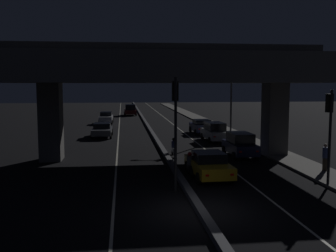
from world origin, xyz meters
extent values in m
plane|color=black|center=(0.00, 0.00, 0.00)|extent=(200.00, 200.00, 0.00)
cube|color=beige|center=(-3.56, 35.00, 0.00)|extent=(0.12, 126.00, 0.00)
cube|color=beige|center=(3.56, 35.00, 0.00)|extent=(0.12, 126.00, 0.00)
cube|color=#4C4C51|center=(0.00, 35.00, 0.13)|extent=(0.36, 126.00, 0.26)
cube|color=slate|center=(8.42, 28.00, 0.07)|extent=(2.37, 126.00, 0.15)
cube|color=#5B5956|center=(-8.05, 12.11, 2.68)|extent=(1.44, 1.80, 5.37)
cube|color=#5B5956|center=(8.05, 12.11, 2.68)|extent=(1.44, 1.80, 5.37)
cube|color=#5B5956|center=(0.00, 12.11, 6.31)|extent=(23.04, 10.48, 1.88)
cube|color=#333335|center=(0.00, 12.11, 7.70)|extent=(23.04, 0.40, 0.90)
cylinder|color=black|center=(-0.58, 2.98, 2.81)|extent=(0.14, 0.14, 5.61)
cube|color=black|center=(-0.58, 3.16, 4.94)|extent=(0.30, 0.28, 0.95)
sphere|color=red|center=(-0.58, 3.31, 5.23)|extent=(0.18, 0.18, 0.18)
sphere|color=black|center=(-0.58, 3.31, 4.94)|extent=(0.18, 0.18, 0.18)
sphere|color=black|center=(-0.58, 3.31, 4.64)|extent=(0.18, 0.18, 0.18)
cylinder|color=black|center=(7.33, 2.98, 2.50)|extent=(0.14, 0.14, 4.99)
cube|color=black|center=(7.33, 3.16, 4.32)|extent=(0.30, 0.28, 0.95)
sphere|color=red|center=(7.33, 3.31, 4.61)|extent=(0.18, 0.18, 0.18)
sphere|color=black|center=(7.33, 3.31, 4.32)|extent=(0.18, 0.18, 0.18)
sphere|color=black|center=(7.33, 3.31, 4.02)|extent=(0.18, 0.18, 0.18)
cylinder|color=#2D2D30|center=(7.75, 22.80, 4.12)|extent=(0.18, 0.18, 8.23)
cylinder|color=#2D2D30|center=(6.93, 22.80, 8.08)|extent=(1.64, 0.10, 0.10)
ellipsoid|color=#F2B759|center=(6.11, 22.80, 7.98)|extent=(0.56, 0.32, 0.24)
cube|color=gold|center=(1.68, 5.81, 0.64)|extent=(2.02, 4.73, 0.63)
cube|color=black|center=(1.68, 5.69, 1.21)|extent=(1.70, 1.92, 0.52)
cylinder|color=black|center=(0.72, 7.32, 0.32)|extent=(0.22, 0.65, 0.65)
cylinder|color=black|center=(2.54, 7.38, 0.32)|extent=(0.22, 0.65, 0.65)
cylinder|color=black|center=(0.82, 4.24, 0.32)|extent=(0.22, 0.65, 0.65)
cylinder|color=black|center=(2.64, 4.30, 0.32)|extent=(0.22, 0.65, 0.65)
cube|color=red|center=(1.11, 3.44, 0.67)|extent=(0.18, 0.04, 0.11)
cube|color=red|center=(2.41, 3.49, 0.67)|extent=(0.18, 0.04, 0.11)
cube|color=#141938|center=(5.39, 11.88, 0.67)|extent=(1.72, 4.03, 0.74)
cube|color=black|center=(5.39, 11.88, 1.40)|extent=(1.50, 2.42, 0.72)
cylinder|color=black|center=(4.55, 13.20, 0.30)|extent=(0.20, 0.60, 0.60)
cylinder|color=black|center=(6.21, 13.21, 0.30)|extent=(0.20, 0.60, 0.60)
cylinder|color=black|center=(4.57, 10.54, 0.30)|extent=(0.20, 0.60, 0.60)
cylinder|color=black|center=(6.22, 10.55, 0.30)|extent=(0.20, 0.60, 0.60)
cube|color=red|center=(4.81, 9.85, 0.71)|extent=(0.18, 0.03, 0.11)
cube|color=red|center=(5.99, 9.86, 0.71)|extent=(0.18, 0.03, 0.11)
cube|color=gray|center=(5.39, 19.83, 0.66)|extent=(1.84, 4.35, 0.74)
cube|color=black|center=(5.39, 19.83, 1.40)|extent=(1.58, 2.63, 0.72)
cylinder|color=black|center=(4.51, 21.22, 0.29)|extent=(0.22, 0.59, 0.58)
cylinder|color=black|center=(6.17, 21.28, 0.29)|extent=(0.22, 0.59, 0.58)
cylinder|color=black|center=(4.61, 18.39, 0.29)|extent=(0.22, 0.59, 0.58)
cylinder|color=black|center=(6.27, 18.44, 0.29)|extent=(0.22, 0.59, 0.58)
cube|color=red|center=(4.87, 17.65, 0.70)|extent=(0.18, 0.04, 0.11)
cube|color=red|center=(6.06, 17.69, 0.70)|extent=(0.18, 0.04, 0.11)
cube|color=#141938|center=(5.28, 25.58, 0.69)|extent=(1.99, 4.10, 0.74)
cube|color=black|center=(5.29, 25.37, 1.29)|extent=(1.70, 1.99, 0.47)
cylinder|color=black|center=(4.33, 26.88, 0.32)|extent=(0.22, 0.64, 0.63)
cylinder|color=black|center=(6.16, 26.94, 0.32)|extent=(0.22, 0.64, 0.63)
cylinder|color=black|center=(4.41, 24.21, 0.32)|extent=(0.22, 0.64, 0.63)
cylinder|color=black|center=(6.24, 24.27, 0.32)|extent=(0.22, 0.64, 0.63)
cube|color=red|center=(4.69, 23.52, 0.72)|extent=(0.18, 0.04, 0.11)
cube|color=red|center=(6.00, 23.56, 0.72)|extent=(0.18, 0.04, 0.11)
cube|color=#515459|center=(-5.16, 23.95, 0.61)|extent=(1.93, 4.35, 0.57)
cube|color=black|center=(-5.16, 24.16, 1.15)|extent=(1.67, 2.10, 0.50)
cylinder|color=black|center=(-4.28, 22.51, 0.33)|extent=(0.21, 0.65, 0.65)
cylinder|color=black|center=(-6.10, 22.54, 0.33)|extent=(0.21, 0.65, 0.65)
cylinder|color=black|center=(-4.23, 25.36, 0.33)|extent=(0.21, 0.65, 0.65)
cylinder|color=black|center=(-6.05, 25.39, 0.33)|extent=(0.21, 0.65, 0.65)
cube|color=white|center=(-4.48, 26.11, 0.53)|extent=(0.18, 0.03, 0.11)
cube|color=white|center=(-5.78, 26.13, 0.53)|extent=(0.18, 0.03, 0.11)
cube|color=silver|center=(-5.33, 37.85, 0.68)|extent=(1.76, 4.16, 0.72)
cube|color=black|center=(-5.32, 38.05, 1.30)|extent=(1.52, 2.01, 0.54)
cylinder|color=black|center=(-4.54, 36.47, 0.32)|extent=(0.21, 0.64, 0.63)
cylinder|color=black|center=(-6.18, 36.50, 0.32)|extent=(0.21, 0.64, 0.63)
cylinder|color=black|center=(-4.48, 39.19, 0.32)|extent=(0.21, 0.64, 0.63)
cylinder|color=black|center=(-6.12, 39.22, 0.32)|extent=(0.21, 0.64, 0.63)
cube|color=white|center=(-4.70, 39.91, 0.57)|extent=(0.18, 0.03, 0.11)
cube|color=white|center=(-5.87, 39.93, 0.57)|extent=(0.18, 0.03, 0.11)
cube|color=#591414|center=(-1.80, 51.70, 0.64)|extent=(1.98, 4.08, 0.67)
cube|color=black|center=(-1.80, 51.60, 1.42)|extent=(1.73, 2.94, 0.90)
cylinder|color=black|center=(-0.84, 50.39, 0.30)|extent=(0.21, 0.61, 0.61)
cylinder|color=black|center=(-2.70, 50.35, 0.30)|extent=(0.21, 0.61, 0.61)
cylinder|color=black|center=(-0.90, 53.05, 0.30)|extent=(0.21, 0.61, 0.61)
cylinder|color=black|center=(-2.76, 53.01, 0.30)|extent=(0.21, 0.61, 0.61)
cube|color=white|center=(-1.18, 53.74, 0.54)|extent=(0.18, 0.03, 0.11)
cube|color=white|center=(-2.51, 53.72, 0.54)|extent=(0.18, 0.03, 0.11)
cylinder|color=black|center=(0.68, 6.82, 0.28)|extent=(0.08, 0.56, 0.56)
cylinder|color=black|center=(0.68, 5.65, 0.28)|extent=(0.10, 0.56, 0.56)
cube|color=black|center=(0.68, 6.23, 0.50)|extent=(0.24, 0.89, 0.32)
cylinder|color=#3F3F44|center=(0.68, 6.23, 0.91)|extent=(0.32, 0.32, 0.51)
sphere|color=#B21919|center=(0.68, 6.23, 1.29)|extent=(0.24, 0.24, 0.24)
cube|color=red|center=(0.68, 5.60, 0.50)|extent=(0.08, 0.03, 0.08)
cylinder|color=black|center=(0.57, 13.22, 0.27)|extent=(0.10, 0.55, 0.54)
cylinder|color=black|center=(0.61, 11.99, 0.27)|extent=(0.12, 0.55, 0.54)
cube|color=silver|center=(0.59, 12.61, 0.49)|extent=(0.28, 0.94, 0.32)
cylinder|color=navy|center=(0.59, 12.61, 0.89)|extent=(0.33, 0.33, 0.48)
sphere|color=black|center=(0.59, 12.61, 1.25)|extent=(0.24, 0.24, 0.24)
cube|color=red|center=(0.62, 11.94, 0.49)|extent=(0.08, 0.03, 0.08)
cylinder|color=#2D261E|center=(8.80, 6.04, 0.53)|extent=(0.27, 0.27, 0.76)
cylinder|color=navy|center=(8.80, 6.04, 1.23)|extent=(0.32, 0.32, 0.64)
sphere|color=tan|center=(8.80, 6.04, 1.65)|extent=(0.21, 0.21, 0.21)
camera|label=1|loc=(-3.13, -15.69, 5.25)|focal=42.00mm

